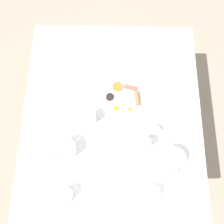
{
  "coord_description": "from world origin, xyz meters",
  "views": [
    {
      "loc": [
        0.01,
        -0.36,
        1.98
      ],
      "look_at": [
        0.0,
        0.0,
        0.75
      ],
      "focal_mm": 35.0,
      "sensor_mm": 36.0,
      "label": 1
    }
  ],
  "objects_px": {
    "fork_by_plate": "(123,46)",
    "water_glass_tall": "(91,117)",
    "napkin_folded": "(164,59)",
    "teacup_with_saucer_right": "(66,194)",
    "creamer_jug": "(155,131)",
    "teapot_far": "(66,148)",
    "knife_by_plate": "(115,146)",
    "breakfast_plate": "(124,99)",
    "teacup_with_saucer_left": "(152,193)",
    "teapot_near": "(173,158)",
    "water_glass_short": "(143,144)"
  },
  "relations": [
    {
      "from": "teacup_with_saucer_left",
      "to": "water_glass_tall",
      "type": "distance_m",
      "value": 0.53
    },
    {
      "from": "napkin_folded",
      "to": "teacup_with_saucer_left",
      "type": "bearing_deg",
      "value": -97.56
    },
    {
      "from": "teapot_far",
      "to": "water_glass_tall",
      "type": "height_order",
      "value": "teapot_far"
    },
    {
      "from": "teapot_near",
      "to": "knife_by_plate",
      "type": "xyz_separation_m",
      "value": [
        -0.31,
        0.07,
        -0.05
      ]
    },
    {
      "from": "water_glass_short",
      "to": "fork_by_plate",
      "type": "height_order",
      "value": "water_glass_short"
    },
    {
      "from": "creamer_jug",
      "to": "breakfast_plate",
      "type": "bearing_deg",
      "value": 131.95
    },
    {
      "from": "breakfast_plate",
      "to": "water_glass_short",
      "type": "xyz_separation_m",
      "value": [
        0.11,
        -0.28,
        0.05
      ]
    },
    {
      "from": "teacup_with_saucer_right",
      "to": "breakfast_plate",
      "type": "bearing_deg",
      "value": 61.19
    },
    {
      "from": "water_glass_tall",
      "to": "water_glass_short",
      "type": "relative_size",
      "value": 0.93
    },
    {
      "from": "napkin_folded",
      "to": "teacup_with_saucer_right",
      "type": "bearing_deg",
      "value": -124.14
    },
    {
      "from": "teacup_with_saucer_right",
      "to": "napkin_folded",
      "type": "bearing_deg",
      "value": 55.86
    },
    {
      "from": "fork_by_plate",
      "to": "teapot_far",
      "type": "bearing_deg",
      "value": -114.94
    },
    {
      "from": "creamer_jug",
      "to": "knife_by_plate",
      "type": "distance_m",
      "value": 0.24
    },
    {
      "from": "water_glass_tall",
      "to": "breakfast_plate",
      "type": "bearing_deg",
      "value": 33.89
    },
    {
      "from": "water_glass_short",
      "to": "fork_by_plate",
      "type": "bearing_deg",
      "value": 99.33
    },
    {
      "from": "teacup_with_saucer_right",
      "to": "teapot_near",
      "type": "bearing_deg",
      "value": 18.9
    },
    {
      "from": "teacup_with_saucer_left",
      "to": "teacup_with_saucer_right",
      "type": "distance_m",
      "value": 0.45
    },
    {
      "from": "breakfast_plate",
      "to": "teapot_far",
      "type": "height_order",
      "value": "teapot_far"
    },
    {
      "from": "teacup_with_saucer_left",
      "to": "knife_by_plate",
      "type": "bearing_deg",
      "value": 128.52
    },
    {
      "from": "water_glass_short",
      "to": "knife_by_plate",
      "type": "xyz_separation_m",
      "value": [
        -0.15,
        -0.0,
        -0.06
      ]
    },
    {
      "from": "napkin_folded",
      "to": "fork_by_plate",
      "type": "bearing_deg",
      "value": 160.51
    },
    {
      "from": "water_glass_short",
      "to": "teapot_near",
      "type": "bearing_deg",
      "value": -23.91
    },
    {
      "from": "breakfast_plate",
      "to": "knife_by_plate",
      "type": "distance_m",
      "value": 0.29
    },
    {
      "from": "fork_by_plate",
      "to": "knife_by_plate",
      "type": "distance_m",
      "value": 0.66
    },
    {
      "from": "teacup_with_saucer_left",
      "to": "creamer_jug",
      "type": "height_order",
      "value": "teacup_with_saucer_left"
    },
    {
      "from": "breakfast_plate",
      "to": "teacup_with_saucer_left",
      "type": "bearing_deg",
      "value": -74.11
    },
    {
      "from": "knife_by_plate",
      "to": "fork_by_plate",
      "type": "bearing_deg",
      "value": 86.2
    },
    {
      "from": "teapot_near",
      "to": "water_glass_tall",
      "type": "distance_m",
      "value": 0.51
    },
    {
      "from": "teapot_near",
      "to": "water_glass_tall",
      "type": "relative_size",
      "value": 1.83
    },
    {
      "from": "teacup_with_saucer_right",
      "to": "napkin_folded",
      "type": "height_order",
      "value": "teacup_with_saucer_right"
    },
    {
      "from": "teapot_near",
      "to": "teacup_with_saucer_right",
      "type": "relative_size",
      "value": 1.32
    },
    {
      "from": "fork_by_plate",
      "to": "teacup_with_saucer_left",
      "type": "bearing_deg",
      "value": -80.37
    },
    {
      "from": "water_glass_tall",
      "to": "water_glass_short",
      "type": "xyz_separation_m",
      "value": [
        0.29,
        -0.15,
        0.0
      ]
    },
    {
      "from": "breakfast_plate",
      "to": "teapot_near",
      "type": "distance_m",
      "value": 0.44
    },
    {
      "from": "teapot_near",
      "to": "water_glass_short",
      "type": "relative_size",
      "value": 1.7
    },
    {
      "from": "fork_by_plate",
      "to": "water_glass_tall",
      "type": "bearing_deg",
      "value": -110.6
    },
    {
      "from": "teapot_far",
      "to": "teacup_with_saucer_left",
      "type": "distance_m",
      "value": 0.52
    },
    {
      "from": "teapot_near",
      "to": "napkin_folded",
      "type": "height_order",
      "value": "teapot_near"
    },
    {
      "from": "teapot_near",
      "to": "teapot_far",
      "type": "bearing_deg",
      "value": 81.59
    },
    {
      "from": "creamer_jug",
      "to": "napkin_folded",
      "type": "relative_size",
      "value": 0.43
    },
    {
      "from": "teapot_near",
      "to": "teacup_with_saucer_left",
      "type": "relative_size",
      "value": 1.32
    },
    {
      "from": "water_glass_tall",
      "to": "knife_by_plate",
      "type": "bearing_deg",
      "value": -47.68
    },
    {
      "from": "teapot_far",
      "to": "knife_by_plate",
      "type": "relative_size",
      "value": 0.98
    },
    {
      "from": "teacup_with_saucer_left",
      "to": "napkin_folded",
      "type": "distance_m",
      "value": 0.82
    },
    {
      "from": "breakfast_plate",
      "to": "creamer_jug",
      "type": "height_order",
      "value": "creamer_jug"
    },
    {
      "from": "creamer_jug",
      "to": "teacup_with_saucer_left",
      "type": "bearing_deg",
      "value": -94.29
    },
    {
      "from": "breakfast_plate",
      "to": "teacup_with_saucer_right",
      "type": "height_order",
      "value": "teacup_with_saucer_right"
    },
    {
      "from": "water_glass_tall",
      "to": "knife_by_plate",
      "type": "relative_size",
      "value": 0.61
    },
    {
      "from": "creamer_jug",
      "to": "fork_by_plate",
      "type": "distance_m",
      "value": 0.6
    },
    {
      "from": "teapot_near",
      "to": "water_glass_short",
      "type": "xyz_separation_m",
      "value": [
        -0.16,
        0.07,
        0.01
      ]
    }
  ]
}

